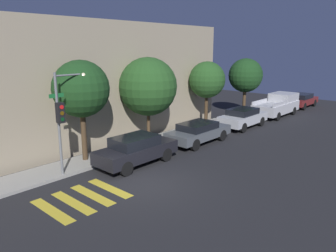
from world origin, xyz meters
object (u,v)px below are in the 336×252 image
at_px(traffic_light_pole, 65,107).
at_px(pickup_truck, 278,105).
at_px(tree_near_corner, 81,89).
at_px(sedan_middle, 198,132).
at_px(tree_far_end, 207,80).
at_px(sedan_near_corner, 136,150).
at_px(tree_midblock, 148,87).
at_px(sedan_far_end, 243,117).
at_px(sedan_tail_of_row, 301,100).
at_px(tree_behind_truck, 246,76).

xyz_separation_m(traffic_light_pole, pickup_truck, (19.70, -1.27, -2.31)).
bearing_deg(tree_near_corner, sedan_middle, -18.69).
bearing_deg(tree_far_end, pickup_truck, -17.01).
distance_m(sedan_middle, tree_near_corner, 7.76).
relative_size(sedan_near_corner, tree_midblock, 0.84).
relative_size(sedan_middle, tree_near_corner, 0.87).
height_order(tree_near_corner, tree_midblock, tree_midblock).
height_order(sedan_near_corner, tree_midblock, tree_midblock).
relative_size(sedan_far_end, tree_near_corner, 0.83).
bearing_deg(tree_far_end, traffic_light_pole, -175.25).
height_order(sedan_near_corner, tree_far_end, tree_far_end).
height_order(sedan_middle, pickup_truck, pickup_truck).
xyz_separation_m(traffic_light_pole, tree_near_corner, (1.52, 1.02, 0.57)).
relative_size(traffic_light_pole, tree_far_end, 0.99).
relative_size(pickup_truck, tree_far_end, 1.08).
height_order(traffic_light_pole, sedan_near_corner, traffic_light_pole).
height_order(sedan_tail_of_row, tree_midblock, tree_midblock).
distance_m(sedan_tail_of_row, tree_near_corner, 23.95).
bearing_deg(sedan_tail_of_row, tree_midblock, 173.14).
bearing_deg(tree_far_end, sedan_middle, -150.10).
bearing_deg(tree_behind_truck, sedan_tail_of_row, -17.48).
xyz_separation_m(sedan_near_corner, tree_midblock, (3.13, 2.28, 2.73)).
bearing_deg(tree_midblock, pickup_truck, -9.58).
bearing_deg(sedan_near_corner, tree_far_end, 13.95).
relative_size(traffic_light_pole, sedan_far_end, 1.10).
height_order(traffic_light_pole, tree_near_corner, tree_near_corner).
relative_size(sedan_near_corner, tree_far_end, 0.91).
distance_m(sedan_near_corner, tree_behind_truck, 15.27).
distance_m(sedan_far_end, tree_near_corner, 12.79).
bearing_deg(sedan_near_corner, traffic_light_pole, 157.42).
xyz_separation_m(sedan_near_corner, sedan_tail_of_row, (22.11, 0.00, -0.06)).
distance_m(traffic_light_pole, sedan_middle, 8.74).
xyz_separation_m(sedan_near_corner, sedan_far_end, (10.69, 0.00, -0.02)).
height_order(traffic_light_pole, sedan_far_end, traffic_light_pole).
relative_size(sedan_middle, sedan_far_end, 1.05).
bearing_deg(tree_far_end, sedan_near_corner, -166.05).
xyz_separation_m(sedan_far_end, pickup_truck, (5.97, 0.00, 0.16)).
distance_m(sedan_near_corner, pickup_truck, 16.66).
xyz_separation_m(sedan_middle, sedan_tail_of_row, (16.89, 0.00, 0.02)).
xyz_separation_m(traffic_light_pole, sedan_middle, (8.27, -1.27, -2.52)).
relative_size(sedan_tail_of_row, tree_midblock, 0.85).
distance_m(tree_midblock, tree_far_end, 6.07).
distance_m(sedan_near_corner, tree_near_corner, 4.08).
distance_m(sedan_near_corner, tree_midblock, 4.74).
xyz_separation_m(tree_midblock, tree_behind_truck, (11.74, 0.00, -0.07)).
xyz_separation_m(tree_near_corner, tree_behind_truck, (16.39, 0.00, -0.35)).
bearing_deg(tree_behind_truck, tree_far_end, -180.00).
xyz_separation_m(pickup_truck, tree_far_end, (-7.46, 2.28, 2.55)).
bearing_deg(sedan_middle, tree_far_end, 29.90).
distance_m(tree_far_end, tree_behind_truck, 5.67).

